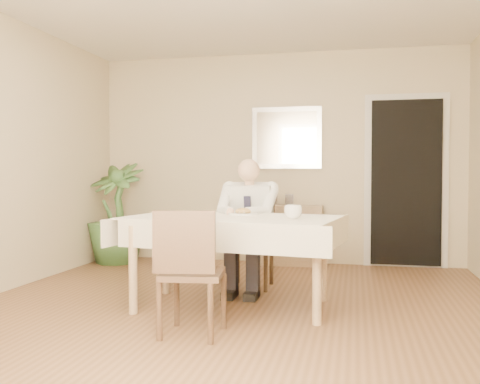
% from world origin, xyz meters
% --- Properties ---
extents(room, '(5.00, 5.02, 2.60)m').
position_xyz_m(room, '(0.00, 0.00, 1.30)').
color(room, brown).
rests_on(room, ground).
extents(window, '(1.34, 0.04, 1.44)m').
position_xyz_m(window, '(0.00, -2.47, 1.45)').
color(window, beige).
rests_on(window, room).
extents(doorway, '(0.96, 0.07, 2.10)m').
position_xyz_m(doorway, '(1.55, 2.46, 1.00)').
color(doorway, beige).
rests_on(doorway, ground).
extents(mirror, '(0.86, 0.04, 0.76)m').
position_xyz_m(mirror, '(0.13, 2.47, 1.55)').
color(mirror, silver).
rests_on(mirror, room).
extents(dining_table, '(1.86, 1.27, 0.75)m').
position_xyz_m(dining_table, '(-0.02, 0.16, 0.67)').
color(dining_table, tan).
rests_on(dining_table, ground).
extents(chair_far, '(0.42, 0.42, 0.85)m').
position_xyz_m(chair_far, '(-0.02, 1.04, 0.48)').
color(chair_far, '#3B2617').
rests_on(chair_far, ground).
extents(chair_near, '(0.46, 0.46, 0.87)m').
position_xyz_m(chair_near, '(-0.12, -0.71, 0.49)').
color(chair_near, '#3B2617').
rests_on(chair_near, ground).
extents(seated_man, '(0.48, 0.72, 1.24)m').
position_xyz_m(seated_man, '(-0.02, 0.75, 0.69)').
color(seated_man, silver).
rests_on(seated_man, ground).
extents(plate, '(0.26, 0.26, 0.02)m').
position_xyz_m(plate, '(0.02, 0.39, 0.76)').
color(plate, white).
rests_on(plate, dining_table).
extents(food, '(0.14, 0.14, 0.06)m').
position_xyz_m(food, '(0.02, 0.39, 0.78)').
color(food, olive).
rests_on(food, dining_table).
extents(knife, '(0.01, 0.13, 0.01)m').
position_xyz_m(knife, '(0.06, 0.33, 0.78)').
color(knife, silver).
rests_on(knife, dining_table).
extents(fork, '(0.01, 0.13, 0.01)m').
position_xyz_m(fork, '(-0.02, 0.33, 0.78)').
color(fork, silver).
rests_on(fork, dining_table).
extents(coffee_mug, '(0.16, 0.16, 0.11)m').
position_xyz_m(coffee_mug, '(0.49, 0.05, 0.81)').
color(coffee_mug, white).
rests_on(coffee_mug, dining_table).
extents(sideboard, '(0.91, 0.32, 0.72)m').
position_xyz_m(sideboard, '(0.13, 2.32, 0.36)').
color(sideboard, tan).
rests_on(sideboard, ground).
extents(photo_frame_left, '(0.10, 0.02, 0.14)m').
position_xyz_m(photo_frame_left, '(-0.25, 2.39, 0.79)').
color(photo_frame_left, silver).
rests_on(photo_frame_left, sideboard).
extents(photo_frame_center, '(0.10, 0.02, 0.14)m').
position_xyz_m(photo_frame_center, '(-0.01, 2.36, 0.79)').
color(photo_frame_center, silver).
rests_on(photo_frame_center, sideboard).
extents(photo_frame_right, '(0.10, 0.02, 0.14)m').
position_xyz_m(photo_frame_right, '(0.18, 2.33, 0.79)').
color(photo_frame_right, silver).
rests_on(photo_frame_right, sideboard).
extents(potted_palm, '(0.84, 0.84, 1.24)m').
position_xyz_m(potted_palm, '(-1.93, 2.01, 0.62)').
color(potted_palm, '#375D2B').
rests_on(potted_palm, ground).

